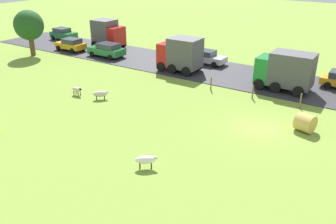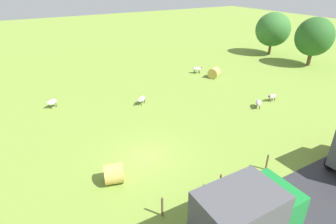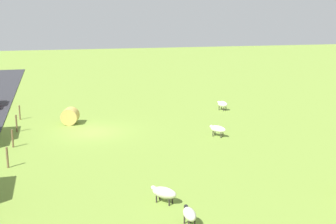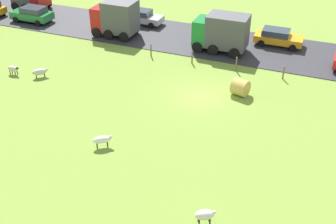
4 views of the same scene
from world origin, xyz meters
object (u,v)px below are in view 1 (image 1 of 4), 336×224
at_px(truck_1, 108,34).
at_px(sheep_0, 100,94).
at_px(car_1, 63,34).
at_px(sheep_1, 146,160).
at_px(car_3, 107,50).
at_px(truck_0, 181,54).
at_px(truck_2, 286,70).
at_px(car_4, 206,57).
at_px(car_2, 71,44).
at_px(tree_2, 29,26).
at_px(hay_bale_0, 305,123).
at_px(sheep_4, 77,90).

bearing_deg(truck_1, sheep_0, -140.19).
height_order(truck_1, car_1, truck_1).
distance_m(sheep_1, car_3, 24.74).
relative_size(truck_0, truck_2, 0.89).
distance_m(truck_1, car_4, 14.13).
bearing_deg(car_4, car_3, 108.73).
distance_m(sheep_0, car_1, 24.69).
bearing_deg(sheep_1, car_1, 55.44).
xyz_separation_m(sheep_1, car_2, (16.59, 23.95, 0.32)).
relative_size(tree_2, truck_2, 1.12).
bearing_deg(sheep_1, hay_bale_0, -33.43).
height_order(sheep_0, truck_2, truck_2).
relative_size(car_1, car_3, 0.87).
height_order(truck_0, car_1, truck_0).
relative_size(truck_2, car_2, 1.23).
height_order(sheep_4, car_3, car_3).
distance_m(sheep_1, car_2, 29.13).
distance_m(sheep_0, car_2, 17.75).
height_order(sheep_4, hay_bale_0, hay_bale_0).
distance_m(sheep_4, truck_1, 17.10).
height_order(truck_0, car_3, truck_0).
xyz_separation_m(sheep_1, truck_2, (17.00, -2.79, 1.33)).
distance_m(sheep_4, hay_bale_0, 18.54).
xyz_separation_m(truck_0, truck_1, (3.58, 13.17, 0.02)).
bearing_deg(sheep_0, truck_1, 39.81).
height_order(sheep_0, hay_bale_0, hay_bale_0).
xyz_separation_m(sheep_1, hay_bale_0, (9.67, -6.38, 0.09)).
bearing_deg(truck_1, car_4, -88.72).
relative_size(sheep_1, hay_bale_0, 0.97).
relative_size(sheep_0, hay_bale_0, 0.96).
bearing_deg(car_1, car_2, -123.94).
distance_m(hay_bale_0, truck_1, 29.43).
bearing_deg(sheep_1, car_2, 55.29).
bearing_deg(sheep_0, tree_2, 69.78).
xyz_separation_m(sheep_4, car_3, (10.86, 6.33, 0.39)).
distance_m(truck_0, car_4, 4.13).
distance_m(sheep_0, truck_2, 16.23).
height_order(sheep_1, car_3, car_3).
bearing_deg(truck_0, hay_bale_0, -116.42).
bearing_deg(truck_1, sheep_4, -147.20).
relative_size(truck_1, car_2, 1.00).
relative_size(truck_1, car_4, 0.90).
bearing_deg(sheep_1, truck_2, -9.31).
xyz_separation_m(truck_1, car_3, (-3.47, -2.91, -0.99)).
height_order(tree_2, car_4, tree_2).
distance_m(car_1, car_2, 6.93).
distance_m(sheep_0, truck_0, 10.56).
distance_m(sheep_4, truck_0, 11.53).
relative_size(sheep_0, sheep_4, 1.14).
relative_size(sheep_4, car_1, 0.28).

